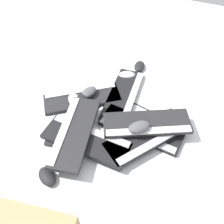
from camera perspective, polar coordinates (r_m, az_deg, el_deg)
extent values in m
plane|color=silver|center=(1.37, -0.46, -1.96)|extent=(3.20, 3.20, 0.00)
cube|color=black|center=(1.48, 2.62, 3.84)|extent=(0.45, 0.18, 0.02)
cube|color=#B2B5BA|center=(1.46, 4.76, 3.77)|extent=(0.42, 0.07, 0.01)
cube|color=#232326|center=(1.47, -6.80, 3.05)|extent=(0.38, 0.45, 0.02)
cube|color=silver|center=(1.50, -7.19, 4.94)|extent=(0.27, 0.36, 0.01)
cube|color=#232326|center=(1.28, -4.97, -6.49)|extent=(0.22, 0.46, 0.02)
cube|color=silver|center=(1.30, -4.34, -4.12)|extent=(0.11, 0.42, 0.01)
cube|color=black|center=(1.33, 6.60, -3.82)|extent=(0.20, 0.45, 0.02)
cube|color=#B2B5BA|center=(1.28, 5.65, -5.19)|extent=(0.08, 0.42, 0.01)
cube|color=black|center=(1.24, -5.96, -6.56)|extent=(0.17, 0.45, 0.02)
cube|color=silver|center=(1.26, -4.79, -4.27)|extent=(0.06, 0.42, 0.01)
cube|color=black|center=(1.27, 7.96, -5.51)|extent=(0.44, 0.38, 0.02)
cube|color=#B2B5BA|center=(1.23, 9.61, -6.90)|extent=(0.36, 0.28, 0.01)
cube|color=#232326|center=(1.25, -8.32, -4.50)|extent=(0.46, 0.23, 0.02)
cube|color=silver|center=(1.25, -10.87, -3.67)|extent=(0.42, 0.12, 0.01)
cube|color=#232326|center=(1.28, 7.92, -2.65)|extent=(0.33, 0.46, 0.02)
cube|color=silver|center=(1.23, 8.41, -4.26)|extent=(0.22, 0.39, 0.01)
ellipsoid|color=#B7B7BC|center=(1.61, 3.38, 8.43)|extent=(0.10, 0.13, 0.04)
ellipsoid|color=black|center=(1.68, 6.30, 10.33)|extent=(0.12, 0.08, 0.04)
ellipsoid|color=#4C4C51|center=(1.45, -5.39, 4.49)|extent=(0.13, 0.10, 0.04)
ellipsoid|color=#4C4C51|center=(1.21, 6.21, -3.41)|extent=(0.12, 0.13, 0.04)
ellipsoid|color=black|center=(1.20, -14.61, -14.09)|extent=(0.11, 0.13, 0.04)
ellipsoid|color=black|center=(1.41, -7.18, 2.63)|extent=(0.12, 0.10, 0.04)
ellipsoid|color=silver|center=(1.42, -8.57, 2.68)|extent=(0.13, 0.12, 0.04)
cylinder|color=black|center=(1.32, 9.15, -5.36)|extent=(0.08, 0.07, 0.01)
cylinder|color=black|center=(1.37, 8.68, -2.59)|extent=(0.07, 0.01, 0.01)
cylinder|color=black|center=(1.41, 8.98, -0.59)|extent=(0.05, 0.03, 0.01)
cylinder|color=black|center=(1.44, 7.06, 1.14)|extent=(0.03, 0.10, 0.01)
cylinder|color=black|center=(1.44, 3.40, 1.70)|extent=(0.06, 0.09, 0.01)
cylinder|color=black|center=(1.43, -0.58, 1.42)|extent=(0.04, 0.10, 0.01)
cylinder|color=black|center=(1.41, -3.86, 0.21)|extent=(0.10, 0.03, 0.01)
cylinder|color=black|center=(1.36, -5.82, -2.44)|extent=(0.09, 0.02, 0.01)
cylinder|color=black|center=(1.33, -8.53, -4.71)|extent=(0.09, 0.07, 0.01)
sphere|color=black|center=(1.30, 10.15, -7.05)|extent=(0.01, 0.01, 0.01)
sphere|color=black|center=(1.34, 8.19, -3.73)|extent=(0.01, 0.01, 0.01)
sphere|color=black|center=(1.39, 9.16, -1.48)|extent=(0.01, 0.01, 0.01)
sphere|color=black|center=(1.43, 8.81, 0.27)|extent=(0.01, 0.01, 0.01)
sphere|color=black|center=(1.45, 5.34, 1.99)|extent=(0.01, 0.01, 0.01)
sphere|color=black|center=(1.43, 1.42, 1.39)|extent=(0.01, 0.01, 0.01)
sphere|color=black|center=(1.44, -2.58, 1.44)|extent=(0.01, 0.01, 0.01)
sphere|color=black|center=(1.39, -5.19, -1.06)|extent=(0.01, 0.01, 0.01)
sphere|color=black|center=(1.34, -6.48, -3.87)|extent=(0.01, 0.01, 0.01)
sphere|color=black|center=(1.32, -10.61, -5.56)|extent=(0.01, 0.01, 0.01)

